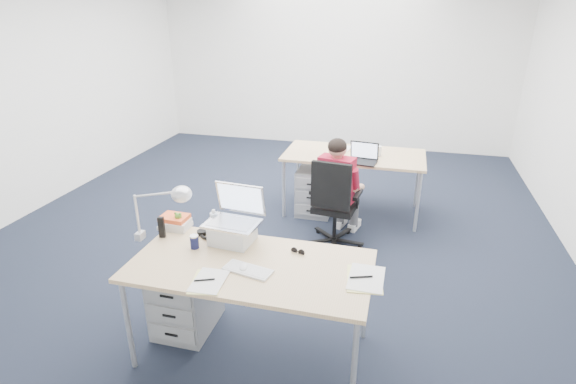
{
  "coord_description": "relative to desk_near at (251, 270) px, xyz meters",
  "views": [
    {
      "loc": [
        1.25,
        -4.27,
        2.31
      ],
      "look_at": [
        0.36,
        -0.87,
        0.85
      ],
      "focal_mm": 28.0,
      "sensor_mm": 36.0,
      "label": 1
    }
  ],
  "objects": [
    {
      "name": "far_cup",
      "position": [
        0.64,
        2.58,
        0.1
      ],
      "size": [
        0.1,
        0.1,
        0.11
      ],
      "primitive_type": "cylinder",
      "rotation": [
        0.0,
        0.0,
        0.41
      ],
      "color": "white",
      "rests_on": "desk_far"
    },
    {
      "name": "sunglasses",
      "position": [
        0.27,
        0.22,
        0.06
      ],
      "size": [
        0.12,
        0.08,
        0.02
      ],
      "primitive_type": null,
      "rotation": [
        0.0,
        0.0,
        -0.27
      ],
      "color": "black",
      "rests_on": "desk_near"
    },
    {
      "name": "papers_left",
      "position": [
        -0.19,
        -0.27,
        0.05
      ],
      "size": [
        0.22,
        0.29,
        0.01
      ],
      "primitive_type": "cube",
      "rotation": [
        0.0,
        0.0,
        0.11
      ],
      "color": "#FDF992",
      "rests_on": "desk_near"
    },
    {
      "name": "drawer_pedestal_far",
      "position": [
        -0.05,
        2.46,
        -0.41
      ],
      "size": [
        0.4,
        0.5,
        0.55
      ],
      "primitive_type": "cube",
      "color": "#939598",
      "rests_on": "ground"
    },
    {
      "name": "desk_lamp",
      "position": [
        -0.75,
        0.12,
        0.28
      ],
      "size": [
        0.44,
        0.31,
        0.47
      ],
      "primitive_type": null,
      "rotation": [
        0.0,
        0.0,
        0.43
      ],
      "color": "silver",
      "rests_on": "desk_near"
    },
    {
      "name": "desk_far",
      "position": [
        0.38,
        2.57,
        0.0
      ],
      "size": [
        1.6,
        0.8,
        0.73
      ],
      "color": "tan",
      "rests_on": "ground"
    },
    {
      "name": "can_koozie",
      "position": [
        -0.45,
        0.1,
        0.1
      ],
      "size": [
        0.08,
        0.08,
        0.1
      ],
      "primitive_type": "cylinder",
      "rotation": [
        0.0,
        0.0,
        0.39
      ],
      "color": "#141840",
      "rests_on": "desk_near"
    },
    {
      "name": "wireless_keyboard",
      "position": [
        0.01,
        -0.09,
        0.05
      ],
      "size": [
        0.34,
        0.19,
        0.02
      ],
      "primitive_type": "cube",
      "rotation": [
        0.0,
        0.0,
        -0.21
      ],
      "color": "white",
      "rests_on": "desk_near"
    },
    {
      "name": "bear_figurine",
      "position": [
        -0.69,
        0.34,
        0.12
      ],
      "size": [
        0.09,
        0.08,
        0.14
      ],
      "primitive_type": null,
      "rotation": [
        0.0,
        0.0,
        -0.3
      ],
      "color": "#3A7920",
      "rests_on": "desk_near"
    },
    {
      "name": "floor",
      "position": [
        -0.36,
        1.85,
        -0.68
      ],
      "size": [
        7.0,
        7.0,
        0.0
      ],
      "primitive_type": "plane",
      "color": "black",
      "rests_on": "ground"
    },
    {
      "name": "cordless_phone",
      "position": [
        -0.75,
        0.19,
        0.13
      ],
      "size": [
        0.05,
        0.03,
        0.16
      ],
      "primitive_type": "cube",
      "rotation": [
        0.0,
        0.0,
        0.16
      ],
      "color": "black",
      "rests_on": "desk_near"
    },
    {
      "name": "drawer_pedestal_near",
      "position": [
        -0.58,
        0.14,
        -0.41
      ],
      "size": [
        0.4,
        0.5,
        0.55
      ],
      "primitive_type": "cube",
      "color": "#939598",
      "rests_on": "ground"
    },
    {
      "name": "papers_right",
      "position": [
        0.75,
        0.0,
        0.05
      ],
      "size": [
        0.23,
        0.32,
        0.01
      ],
      "primitive_type": "cube",
      "rotation": [
        0.0,
        0.0,
        0.04
      ],
      "color": "#FDF992",
      "rests_on": "desk_near"
    },
    {
      "name": "water_bottle",
      "position": [
        -0.4,
        0.34,
        0.14
      ],
      "size": [
        0.07,
        0.07,
        0.2
      ],
      "primitive_type": "cylinder",
      "rotation": [
        0.0,
        0.0,
        -0.15
      ],
      "color": "silver",
      "rests_on": "desk_near"
    },
    {
      "name": "seated_person",
      "position": [
        0.33,
        1.86,
        -0.12
      ],
      "size": [
        0.43,
        0.66,
        1.13
      ],
      "rotation": [
        0.0,
        0.0,
        -0.24
      ],
      "color": "#A81830",
      "rests_on": "ground"
    },
    {
      "name": "book_stack",
      "position": [
        -0.73,
        0.35,
        0.1
      ],
      "size": [
        0.27,
        0.24,
        0.1
      ],
      "primitive_type": "cube",
      "rotation": [
        0.0,
        0.0,
        0.42
      ],
      "color": "silver",
      "rests_on": "desk_near"
    },
    {
      "name": "silver_laptop",
      "position": [
        -0.22,
        0.25,
        0.25
      ],
      "size": [
        0.4,
        0.33,
        0.4
      ],
      "primitive_type": null,
      "rotation": [
        0.0,
        0.0,
        -0.09
      ],
      "color": "silver",
      "rests_on": "desk_near"
    },
    {
      "name": "room",
      "position": [
        -0.36,
        1.85,
        1.03
      ],
      "size": [
        6.02,
        7.02,
        2.8
      ],
      "color": "white",
      "rests_on": "ground"
    },
    {
      "name": "dark_laptop",
      "position": [
        0.49,
        2.27,
        0.16
      ],
      "size": [
        0.35,
        0.34,
        0.23
      ],
      "primitive_type": null,
      "rotation": [
        0.0,
        0.0,
        -0.12
      ],
      "color": "black",
      "rests_on": "desk_far"
    },
    {
      "name": "far_papers",
      "position": [
        0.19,
        2.7,
        0.05
      ],
      "size": [
        0.25,
        0.33,
        0.01
      ],
      "primitive_type": "cube",
      "rotation": [
        0.0,
        0.0,
        -0.11
      ],
      "color": "white",
      "rests_on": "desk_far"
    },
    {
      "name": "computer_mouse",
      "position": [
        -0.02,
        -0.08,
        0.06
      ],
      "size": [
        0.07,
        0.1,
        0.03
      ],
      "primitive_type": "ellipsoid",
      "rotation": [
        0.0,
        0.0,
        0.23
      ],
      "color": "white",
      "rests_on": "desk_near"
    },
    {
      "name": "headphones",
      "position": [
        -0.41,
        0.31,
        0.07
      ],
      "size": [
        0.25,
        0.2,
        0.04
      ],
      "primitive_type": null,
      "rotation": [
        0.0,
        0.0,
        0.11
      ],
      "color": "black",
      "rests_on": "desk_near"
    },
    {
      "name": "desk_near",
      "position": [
        0.0,
        0.0,
        0.0
      ],
      "size": [
        1.6,
        0.8,
        0.73
      ],
      "color": "tan",
      "rests_on": "ground"
    },
    {
      "name": "office_chair",
      "position": [
        0.3,
        1.7,
        -0.41
      ],
      "size": [
        0.67,
        0.67,
        0.95
      ],
      "rotation": [
        0.0,
        0.0,
        -0.11
      ],
      "color": "black",
      "rests_on": "ground"
    }
  ]
}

